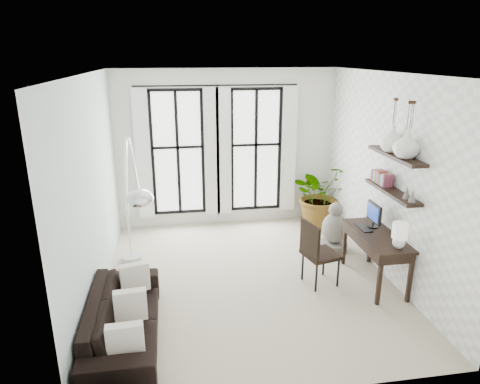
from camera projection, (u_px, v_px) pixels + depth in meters
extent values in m
plane|color=#B4A88F|center=(247.00, 278.00, 6.91)|extent=(5.00, 5.00, 0.00)
plane|color=white|center=(249.00, 73.00, 5.92)|extent=(5.00, 5.00, 0.00)
plane|color=silver|center=(93.00, 191.00, 6.08)|extent=(0.00, 5.00, 5.00)
plane|color=white|center=(388.00, 177.00, 6.75)|extent=(0.00, 5.00, 5.00)
plane|color=white|center=(227.00, 149.00, 8.76)|extent=(4.50, 0.00, 4.50)
cube|color=white|center=(178.00, 153.00, 8.60)|extent=(1.00, 0.02, 2.50)
cube|color=white|center=(143.00, 156.00, 8.41)|extent=(0.30, 0.04, 2.60)
cube|color=white|center=(212.00, 153.00, 8.61)|extent=(0.30, 0.04, 2.60)
cube|color=white|center=(256.00, 151.00, 8.84)|extent=(1.00, 0.02, 2.50)
cube|color=white|center=(224.00, 153.00, 8.64)|extent=(0.30, 0.04, 2.60)
cube|color=white|center=(289.00, 151.00, 8.85)|extent=(0.30, 0.04, 2.60)
cylinder|color=black|center=(217.00, 85.00, 8.23)|extent=(3.20, 0.03, 0.03)
cube|color=black|center=(392.00, 192.00, 6.38)|extent=(0.25, 1.30, 0.05)
cube|color=black|center=(396.00, 156.00, 6.21)|extent=(0.25, 1.30, 0.05)
cube|color=#C14A30|center=(376.00, 174.00, 6.86)|extent=(0.16, 0.04, 0.18)
cube|color=#2E43A3|center=(377.00, 175.00, 6.82)|extent=(0.16, 0.04, 0.18)
cube|color=yellow|center=(378.00, 176.00, 6.77)|extent=(0.16, 0.04, 0.18)
cube|color=green|center=(380.00, 177.00, 6.73)|extent=(0.16, 0.04, 0.18)
cube|color=#A245A3|center=(381.00, 177.00, 6.69)|extent=(0.16, 0.04, 0.18)
cube|color=#DC4A30|center=(382.00, 178.00, 6.65)|extent=(0.16, 0.04, 0.18)
cube|color=#535353|center=(384.00, 179.00, 6.61)|extent=(0.16, 0.04, 0.18)
cube|color=teal|center=(385.00, 180.00, 6.56)|extent=(0.16, 0.04, 0.18)
cube|color=tan|center=(387.00, 181.00, 6.52)|extent=(0.16, 0.04, 0.18)
cube|color=brown|center=(388.00, 181.00, 6.48)|extent=(0.16, 0.04, 0.18)
cone|color=slate|center=(407.00, 192.00, 5.97)|extent=(0.10, 0.10, 0.18)
cone|color=slate|center=(412.00, 196.00, 5.83)|extent=(0.10, 0.10, 0.18)
imported|color=black|center=(124.00, 319.00, 5.33)|extent=(0.85, 2.14, 0.62)
cube|color=silver|center=(125.00, 341.00, 4.63)|extent=(0.40, 0.12, 0.40)
cube|color=silver|center=(131.00, 305.00, 5.28)|extent=(0.40, 0.12, 0.40)
cube|color=silver|center=(135.00, 277.00, 5.94)|extent=(0.40, 0.12, 0.40)
imported|color=#2D7228|center=(320.00, 194.00, 8.90)|extent=(1.51, 1.43, 1.34)
cube|color=black|center=(377.00, 235.00, 6.57)|extent=(0.59, 1.39, 0.04)
cube|color=black|center=(375.00, 241.00, 6.60)|extent=(0.53, 1.32, 0.13)
cube|color=black|center=(379.00, 281.00, 6.06)|extent=(0.05, 0.05, 0.77)
cube|color=black|center=(410.00, 278.00, 6.13)|extent=(0.05, 0.05, 0.77)
cube|color=black|center=(345.00, 243.00, 7.26)|extent=(0.05, 0.05, 0.77)
cube|color=black|center=(370.00, 241.00, 7.33)|extent=(0.05, 0.05, 0.77)
cube|color=black|center=(374.00, 213.00, 6.75)|extent=(0.04, 0.42, 0.30)
cube|color=navy|center=(373.00, 213.00, 6.74)|extent=(0.00, 0.36, 0.24)
cube|color=black|center=(363.00, 227.00, 6.80)|extent=(0.15, 0.40, 0.02)
sphere|color=silver|center=(399.00, 243.00, 6.04)|extent=(0.18, 0.18, 0.18)
cylinder|color=white|center=(400.00, 231.00, 5.98)|extent=(0.22, 0.22, 0.22)
cube|color=black|center=(321.00, 254.00, 6.62)|extent=(0.60, 0.60, 0.06)
cube|color=black|center=(310.00, 241.00, 6.46)|extent=(0.16, 0.49, 0.55)
cylinder|color=black|center=(312.00, 277.00, 6.49)|extent=(0.03, 0.03, 0.46)
cylinder|color=black|center=(337.00, 275.00, 6.55)|extent=(0.03, 0.03, 0.46)
cylinder|color=black|center=(304.00, 265.00, 6.86)|extent=(0.03, 0.03, 0.46)
cylinder|color=black|center=(328.00, 263.00, 6.92)|extent=(0.03, 0.03, 0.46)
cylinder|color=silver|center=(132.00, 258.00, 7.49)|extent=(0.36, 0.36, 0.10)
cylinder|color=silver|center=(129.00, 231.00, 7.34)|extent=(0.04, 0.04, 1.01)
ellipsoid|color=silver|center=(139.00, 198.00, 4.94)|extent=(0.32, 0.32, 0.21)
cylinder|color=slate|center=(333.00, 246.00, 7.89)|extent=(0.51, 0.51, 0.15)
ellipsoid|color=slate|center=(335.00, 228.00, 7.78)|extent=(0.46, 0.46, 0.56)
sphere|color=slate|center=(336.00, 210.00, 7.67)|extent=(0.26, 0.26, 0.26)
imported|color=white|center=(407.00, 144.00, 5.91)|extent=(0.37, 0.37, 0.38)
imported|color=white|center=(392.00, 139.00, 6.28)|extent=(0.37, 0.37, 0.38)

